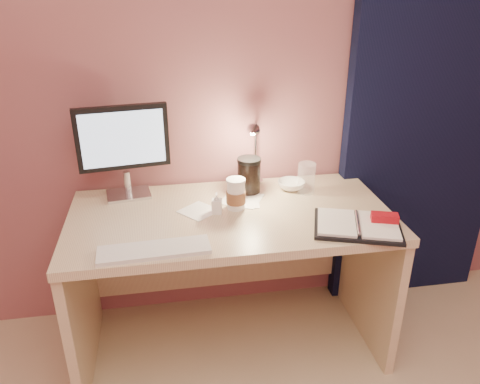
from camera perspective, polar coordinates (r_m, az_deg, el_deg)
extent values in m
plane|color=#8C515B|center=(2.22, -2.75, 13.91)|extent=(3.50, 0.00, 3.50)
cube|color=black|center=(2.55, 22.07, 10.11)|extent=(0.85, 0.08, 2.20)
cube|color=beige|center=(2.05, -1.15, -3.04)|extent=(1.40, 0.70, 0.04)
cube|color=beige|center=(2.27, -18.74, -12.44)|extent=(0.04, 0.66, 0.69)
cube|color=beige|center=(2.42, 15.28, -9.34)|extent=(0.04, 0.66, 0.69)
cube|color=beige|center=(2.49, -2.24, -5.88)|extent=(1.32, 0.03, 0.55)
cube|color=silver|center=(2.26, -13.41, -0.28)|extent=(0.22, 0.17, 0.01)
cylinder|color=silver|center=(2.23, -13.56, 1.14)|extent=(0.03, 0.03, 0.11)
cube|color=black|center=(2.16, -14.14, 6.52)|extent=(0.41, 0.09, 0.29)
cube|color=#AFCCED|center=(2.13, -14.28, 6.29)|extent=(0.36, 0.05, 0.24)
cube|color=silver|center=(1.79, -10.41, -6.98)|extent=(0.42, 0.14, 0.02)
cube|color=black|center=(1.98, 14.11, -4.07)|extent=(0.41, 0.36, 0.01)
cube|color=white|center=(1.97, 11.69, -3.62)|extent=(0.22, 0.26, 0.01)
cube|color=white|center=(1.99, 16.58, -3.91)|extent=(0.22, 0.26, 0.01)
cube|color=#9D0D13|center=(2.01, 17.23, -2.99)|extent=(0.12, 0.09, 0.03)
cube|color=white|center=(2.06, -5.05, -2.32)|extent=(0.20, 0.20, 0.00)
cube|color=white|center=(2.13, 0.50, -1.22)|extent=(0.15, 0.15, 0.00)
cube|color=white|center=(2.16, 0.24, -0.88)|extent=(0.23, 0.23, 0.00)
cylinder|color=white|center=(2.06, -0.50, -0.36)|extent=(0.08, 0.08, 0.13)
cylinder|color=brown|center=(2.06, -0.50, -0.61)|extent=(0.09, 0.09, 0.05)
cylinder|color=white|center=(2.03, -0.51, 1.42)|extent=(0.08, 0.08, 0.01)
cylinder|color=white|center=(2.23, 8.09, 1.69)|extent=(0.08, 0.08, 0.15)
imported|color=white|center=(2.28, 6.28, 0.85)|extent=(0.17, 0.17, 0.04)
imported|color=white|center=(2.02, -2.86, -1.37)|extent=(0.05, 0.05, 0.09)
cylinder|color=black|center=(2.21, 1.10, 1.82)|extent=(0.11, 0.11, 0.15)
cylinder|color=silver|center=(2.34, 1.84, 1.35)|extent=(0.08, 0.08, 0.01)
cylinder|color=silver|center=(2.29, 1.89, 4.93)|extent=(0.01, 0.01, 0.30)
cone|color=silver|center=(2.12, 3.78, 7.46)|extent=(0.07, 0.07, 0.06)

